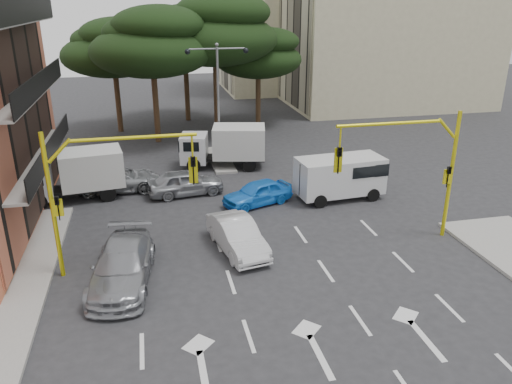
# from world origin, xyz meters

# --- Properties ---
(ground) EXTENTS (120.00, 120.00, 0.00)m
(ground) POSITION_xyz_m (0.00, 0.00, 0.00)
(ground) COLOR #28282B
(ground) RESTS_ON ground
(median_strip) EXTENTS (1.40, 6.00, 0.15)m
(median_strip) POSITION_xyz_m (0.00, 16.00, 0.07)
(median_strip) COLOR gray
(median_strip) RESTS_ON ground
(apartment_beige_near) EXTENTS (20.20, 12.15, 18.70)m
(apartment_beige_near) POSITION_xyz_m (19.95, 32.00, 9.35)
(apartment_beige_near) COLOR #B7AF89
(apartment_beige_near) RESTS_ON ground
(apartment_beige_far) EXTENTS (16.20, 12.15, 16.70)m
(apartment_beige_far) POSITION_xyz_m (12.95, 44.00, 8.35)
(apartment_beige_far) COLOR #B7AF89
(apartment_beige_far) RESTS_ON ground
(pine_left_near) EXTENTS (9.15, 9.15, 10.23)m
(pine_left_near) POSITION_xyz_m (-3.94, 21.96, 7.60)
(pine_left_near) COLOR #382616
(pine_left_near) RESTS_ON ground
(pine_center) EXTENTS (9.98, 9.98, 11.16)m
(pine_center) POSITION_xyz_m (1.06, 23.96, 8.30)
(pine_center) COLOR #382616
(pine_center) RESTS_ON ground
(pine_left_far) EXTENTS (8.32, 8.32, 9.30)m
(pine_left_far) POSITION_xyz_m (-6.94, 25.96, 6.91)
(pine_left_far) COLOR #382616
(pine_left_far) RESTS_ON ground
(pine_right) EXTENTS (7.49, 7.49, 8.37)m
(pine_right) POSITION_xyz_m (5.06, 25.96, 6.22)
(pine_right) COLOR #382616
(pine_right) RESTS_ON ground
(pine_back) EXTENTS (9.15, 9.15, 10.23)m
(pine_back) POSITION_xyz_m (-0.94, 28.96, 7.60)
(pine_back) COLOR #382616
(pine_back) RESTS_ON ground
(signal_mast_right) EXTENTS (5.79, 0.37, 6.00)m
(signal_mast_right) POSITION_xyz_m (6.80, 1.99, 3.88)
(signal_mast_right) COLOR yellow
(signal_mast_right) RESTS_ON ground
(signal_mast_left) EXTENTS (5.79, 0.37, 6.00)m
(signal_mast_left) POSITION_xyz_m (-6.80, 1.99, 3.88)
(signal_mast_left) COLOR yellow
(signal_mast_left) RESTS_ON ground
(street_lamp_center) EXTENTS (4.16, 0.36, 7.77)m
(street_lamp_center) POSITION_xyz_m (0.00, 16.00, 5.43)
(street_lamp_center) COLOR slate
(street_lamp_center) RESTS_ON median_strip
(car_white_hatch) EXTENTS (2.33, 4.61, 1.45)m
(car_white_hatch) POSITION_xyz_m (-1.25, 2.61, 0.73)
(car_white_hatch) COLOR silver
(car_white_hatch) RESTS_ON ground
(car_blue_compact) EXTENTS (4.26, 2.87, 1.35)m
(car_blue_compact) POSITION_xyz_m (0.82, 7.65, 0.67)
(car_blue_compact) COLOR blue
(car_blue_compact) RESTS_ON ground
(car_silver_wagon) EXTENTS (2.87, 5.63, 1.56)m
(car_silver_wagon) POSITION_xyz_m (-6.16, 0.84, 0.78)
(car_silver_wagon) COLOR gray
(car_silver_wagon) RESTS_ON ground
(car_silver_cross_a) EXTENTS (4.92, 2.30, 1.36)m
(car_silver_cross_a) POSITION_xyz_m (-6.61, 11.50, 0.68)
(car_silver_cross_a) COLOR #919598
(car_silver_cross_a) RESTS_ON ground
(car_silver_cross_b) EXTENTS (4.52, 2.28, 1.48)m
(car_silver_cross_b) POSITION_xyz_m (-2.89, 9.98, 0.74)
(car_silver_cross_b) COLOR gray
(car_silver_cross_b) RESTS_ON ground
(van_white) EXTENTS (4.96, 2.56, 2.40)m
(van_white) POSITION_xyz_m (5.51, 7.60, 1.20)
(van_white) COLOR silver
(van_white) RESTS_ON ground
(box_truck_a) EXTENTS (5.85, 3.11, 2.74)m
(box_truck_a) POSITION_xyz_m (-9.00, 10.65, 1.37)
(box_truck_a) COLOR silver
(box_truck_a) RESTS_ON ground
(box_truck_b) EXTENTS (6.01, 3.52, 2.77)m
(box_truck_b) POSITION_xyz_m (0.08, 14.56, 1.39)
(box_truck_b) COLOR silver
(box_truck_b) RESTS_ON ground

